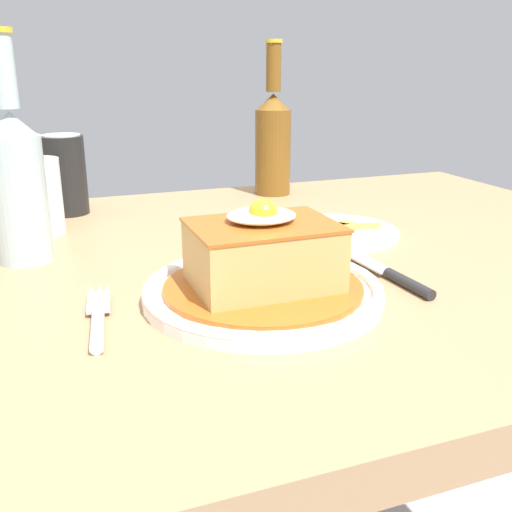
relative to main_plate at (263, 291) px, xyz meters
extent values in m
cube|color=#A87F56|center=(-0.08, 0.14, -0.03)|extent=(1.41, 0.81, 0.04)
cylinder|color=#A87F56|center=(0.55, 0.46, -0.40)|extent=(0.07, 0.07, 0.70)
cylinder|color=white|center=(0.00, 0.00, 0.00)|extent=(0.24, 0.24, 0.01)
torus|color=white|center=(0.00, 0.00, 0.00)|extent=(0.24, 0.24, 0.01)
cylinder|color=#B75B1E|center=(0.00, 0.00, 0.00)|extent=(0.20, 0.20, 0.01)
cube|color=tan|center=(0.00, 0.00, 0.04)|extent=(0.14, 0.10, 0.06)
cube|color=#B75B1E|center=(0.00, 0.00, 0.07)|extent=(0.14, 0.11, 0.00)
ellipsoid|color=white|center=(0.00, 0.01, 0.08)|extent=(0.07, 0.06, 0.01)
sphere|color=yellow|center=(0.00, 0.00, 0.08)|extent=(0.03, 0.03, 0.03)
cylinder|color=silver|center=(-0.17, -0.03, 0.00)|extent=(0.02, 0.08, 0.01)
cube|color=silver|center=(-0.16, 0.04, 0.00)|extent=(0.03, 0.05, 0.00)
cylinder|color=silver|center=(-0.15, 0.06, 0.00)|extent=(0.01, 0.03, 0.00)
cylinder|color=silver|center=(-0.16, 0.06, 0.00)|extent=(0.01, 0.03, 0.00)
cylinder|color=silver|center=(-0.16, 0.06, 0.00)|extent=(0.01, 0.03, 0.00)
cylinder|color=#262628|center=(0.16, -0.03, 0.00)|extent=(0.02, 0.08, 0.01)
cube|color=silver|center=(0.15, 0.05, 0.00)|extent=(0.02, 0.09, 0.00)
cylinder|color=black|center=(-0.16, 0.44, 0.05)|extent=(0.07, 0.07, 0.12)
cylinder|color=silver|center=(-0.16, 0.44, 0.11)|extent=(0.06, 0.06, 0.00)
cylinder|color=brown|center=(0.20, 0.46, 0.07)|extent=(0.06, 0.06, 0.15)
cone|color=brown|center=(0.20, 0.46, 0.15)|extent=(0.06, 0.06, 0.03)
cylinder|color=brown|center=(0.20, 0.46, 0.21)|extent=(0.03, 0.03, 0.08)
cylinder|color=gold|center=(0.20, 0.46, 0.25)|extent=(0.03, 0.03, 0.01)
cylinder|color=#ADC6CC|center=(-0.22, 0.22, 0.07)|extent=(0.06, 0.06, 0.15)
cone|color=#ADC6CC|center=(-0.22, 0.22, 0.15)|extent=(0.06, 0.06, 0.03)
cylinder|color=#ADC6CC|center=(-0.22, 0.22, 0.21)|extent=(0.03, 0.03, 0.08)
cylinder|color=silver|center=(-0.20, 0.34, 0.02)|extent=(0.06, 0.06, 0.06)
cylinder|color=silver|center=(-0.20, 0.34, 0.04)|extent=(0.07, 0.07, 0.10)
cylinder|color=white|center=(0.18, 0.18, 0.00)|extent=(0.17, 0.17, 0.01)
cube|color=#EAC64C|center=(0.17, 0.17, 0.00)|extent=(0.01, 0.05, 0.01)
cube|color=#EAC64C|center=(0.16, 0.19, 0.00)|extent=(0.04, 0.05, 0.01)
cube|color=#EAC64C|center=(0.18, 0.18, 0.00)|extent=(0.05, 0.01, 0.01)
cube|color=#EAC64C|center=(0.21, 0.17, 0.00)|extent=(0.07, 0.02, 0.01)
cube|color=#EAC64C|center=(0.18, 0.18, 0.00)|extent=(0.05, 0.04, 0.01)
cube|color=#EAC64C|center=(0.17, 0.18, 0.00)|extent=(0.01, 0.05, 0.01)
cube|color=#EAC64C|center=(0.17, 0.20, 0.00)|extent=(0.04, 0.05, 0.01)
cube|color=#EAC64C|center=(0.18, 0.18, 0.00)|extent=(0.05, 0.04, 0.01)
cube|color=#EAC64C|center=(0.14, 0.16, 0.00)|extent=(0.05, 0.03, 0.01)
camera|label=1|loc=(-0.20, -0.52, 0.22)|focal=41.62mm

